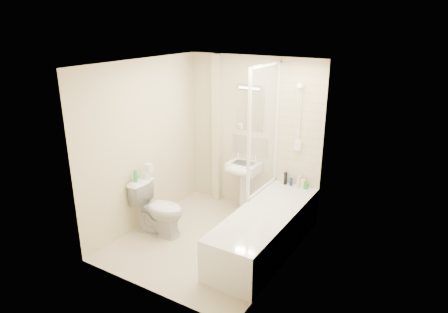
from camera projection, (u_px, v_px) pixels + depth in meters
The scene contains 25 objects.
floor at pixel (209, 240), 5.52m from camera, with size 2.50×2.50×0.00m, color beige.
wall_back at pixel (253, 135), 6.13m from camera, with size 2.20×0.02×2.40m, color beige.
wall_left at pixel (144, 145), 5.67m from camera, with size 0.02×2.50×2.40m, color beige.
wall_right at pixel (288, 175), 4.59m from camera, with size 0.02×2.50×2.40m, color beige.
ceiling at pixel (207, 63), 4.73m from camera, with size 2.20×2.50×0.02m, color white.
tile_back at pixel (300, 128), 5.68m from camera, with size 0.70×0.01×1.75m, color beige.
tile_right at pixel (295, 152), 4.68m from camera, with size 0.01×2.10×1.75m, color beige.
pipe_boxing at pixel (217, 130), 6.39m from camera, with size 0.12×0.12×2.40m, color beige.
splashback at pixel (250, 145), 6.21m from camera, with size 0.60×0.01×0.30m, color beige.
mirror at pixel (250, 111), 6.02m from camera, with size 0.46×0.01×0.60m, color white.
strip_light at pixel (250, 86), 5.88m from camera, with size 0.42×0.07×0.07m, color silver.
bathtub at pixel (265, 230), 5.22m from camera, with size 0.70×2.10×0.55m.
shower_screen at pixel (264, 130), 5.49m from camera, with size 0.04×0.92×1.80m.
shower_fixture at pixel (299, 120), 5.61m from camera, with size 0.10×0.16×0.99m.
pedestal_sink at pixel (242, 173), 6.15m from camera, with size 0.47×0.45×0.91m.
bottle_white_a at pixel (283, 179), 5.97m from camera, with size 0.06×0.06×0.15m, color silver.
bottle_black_b at pixel (285, 178), 5.95m from camera, with size 0.05×0.05×0.19m, color black.
bottle_blue at pixel (291, 182), 5.91m from camera, with size 0.04×0.04×0.12m, color navy.
bottle_cream at pixel (299, 182), 5.85m from camera, with size 0.06×0.06×0.17m, color beige.
bottle_white_b at pixel (303, 184), 5.82m from camera, with size 0.06×0.06×0.14m, color white.
bottle_green at pixel (306, 186), 5.81m from camera, with size 0.07×0.07×0.09m, color green.
toilet at pixel (159, 209), 5.59m from camera, with size 0.78×0.49×0.76m, color white.
toilet_roll_lower at pixel (146, 175), 5.64m from camera, with size 0.10×0.10×0.10m, color white.
toilet_roll_upper at pixel (149, 168), 5.61m from camera, with size 0.11×0.11×0.11m, color white.
green_bottle at pixel (136, 176), 5.51m from camera, with size 0.06×0.06×0.17m, color green.
Camera 1 is at (2.68, -4.02, 2.92)m, focal length 32.00 mm.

